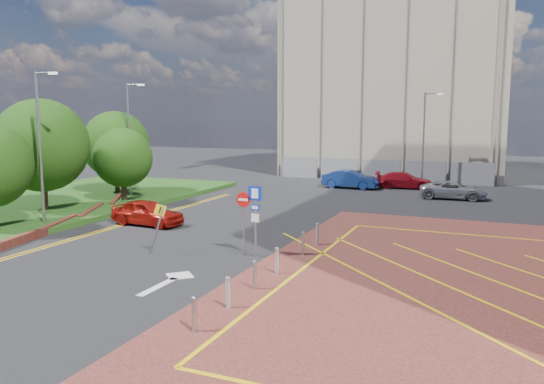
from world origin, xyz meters
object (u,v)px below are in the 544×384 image
Objects in this scene: lamp_left_near at (41,141)px; car_red_back at (404,180)px; tree_c at (123,158)px; warning_sign at (158,223)px; tree_b at (42,145)px; tree_d at (116,145)px; car_red_left at (147,212)px; lamp_back at (425,135)px; car_blue_back at (350,179)px; lamp_left_far at (130,135)px; car_silver_back at (453,190)px; sign_cluster at (251,212)px.

car_red_back is (15.24, 23.78, -3.98)m from lamp_left_near.
warning_sign is at bearing -46.01° from tree_c.
tree_b is 27.93m from car_red_back.
car_red_left is at bearing -43.37° from tree_d.
car_red_back is (18.32, 20.78, -3.56)m from tree_b.
tree_d reaches higher than car_red_back.
tree_b is 1.38× the size of tree_c.
tree_c is 0.61× the size of lamp_back.
car_blue_back is at bearing -15.37° from car_red_left.
car_red_left is at bearing -1.58° from tree_b.
tree_d is 0.76× the size of lamp_left_far.
car_red_left is (-11.89, -23.21, -3.65)m from lamp_back.
tree_d is 1.30× the size of car_silver_back.
lamp_back is at bearing 21.19° from car_silver_back.
lamp_left_far is at bearing 135.72° from car_blue_back.
tree_c reaches higher than car_blue_back.
lamp_left_far reaches higher than tree_d.
tree_d is 2.71× the size of warning_sign.
sign_cluster is 0.69× the size of car_blue_back.
lamp_left_near reaches higher than car_silver_back.
lamp_left_near is 3.58× the size of warning_sign.
tree_b is 30.21m from lamp_back.
warning_sign is 24.56m from car_blue_back.
car_silver_back is (4.24, -4.49, -0.03)m from car_red_back.
tree_b reaches higher than car_red_back.
sign_cluster is 4.04m from warning_sign.
lamp_left_near is 1.91× the size of car_red_left.
tree_b is at bearing -111.80° from tree_c.
tree_d reaches higher than car_blue_back.
car_red_left reaches higher than car_silver_back.
lamp_left_near is (3.08, -3.00, 0.42)m from tree_b.
lamp_back is 7.60m from car_blue_back.
lamp_left_near is at bearing 140.62° from car_red_back.
car_red_back is (-1.26, -2.22, -3.68)m from lamp_back.
car_blue_back is (13.09, 12.05, -3.90)m from lamp_left_far.
tree_c is at bearing -134.32° from lamp_back.
tree_b is 3.01× the size of warning_sign.
tree_d is 23.39m from car_red_back.
tree_d is at bearing 134.22° from warning_sign.
lamp_left_far is 1.00× the size of lamp_back.
lamp_back is 1.71× the size of car_red_back.
lamp_back is (17.58, 18.00, 1.17)m from tree_c.
lamp_back is at bearing -50.81° from car_blue_back.
lamp_left_near is 1.71× the size of car_red_back.
car_red_left is (5.69, -5.21, -2.48)m from tree_c.
lamp_left_far reaches higher than sign_cluster.
lamp_back is at bearing 82.03° from sign_cluster.
tree_b is 0.84× the size of lamp_back.
tree_d is 20.74m from sign_cluster.
car_silver_back is (19.48, 19.30, -4.01)m from lamp_left_near.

